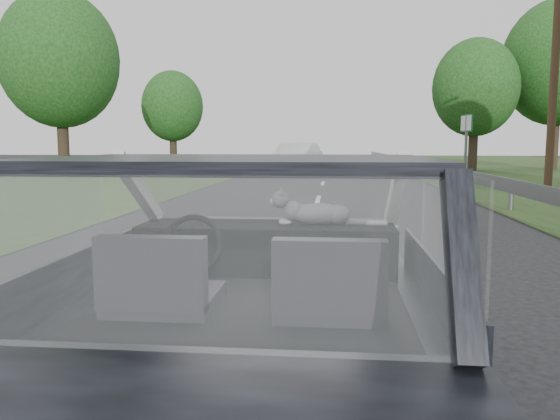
% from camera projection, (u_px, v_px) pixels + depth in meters
% --- Properties ---
extents(subject_car, '(1.80, 4.00, 1.45)m').
position_uv_depth(subject_car, '(252.00, 294.00, 2.83)').
color(subject_car, black).
rests_on(subject_car, ground).
extents(dashboard, '(1.58, 0.45, 0.30)m').
position_uv_depth(dashboard, '(267.00, 248.00, 3.44)').
color(dashboard, black).
rests_on(dashboard, subject_car).
extents(driver_seat, '(0.50, 0.72, 0.42)m').
position_uv_depth(driver_seat, '(159.00, 276.00, 2.57)').
color(driver_seat, black).
rests_on(driver_seat, subject_car).
extents(passenger_seat, '(0.50, 0.72, 0.42)m').
position_uv_depth(passenger_seat, '(329.00, 281.00, 2.49)').
color(passenger_seat, black).
rests_on(passenger_seat, subject_car).
extents(steering_wheel, '(0.36, 0.36, 0.04)m').
position_uv_depth(steering_wheel, '(193.00, 244.00, 3.18)').
color(steering_wheel, black).
rests_on(steering_wheel, dashboard).
extents(cat, '(0.53, 0.19, 0.23)m').
position_uv_depth(cat, '(318.00, 213.00, 3.39)').
color(cat, gray).
rests_on(cat, dashboard).
extents(guardrail, '(0.05, 90.00, 0.32)m').
position_uv_depth(guardrail, '(506.00, 185.00, 12.31)').
color(guardrail, gray).
rests_on(guardrail, ground).
extents(other_car, '(2.77, 5.03, 1.56)m').
position_uv_depth(other_car, '(296.00, 158.00, 27.50)').
color(other_car, silver).
rests_on(other_car, ground).
extents(highway_sign, '(0.26, 1.03, 2.56)m').
position_uv_depth(highway_sign, '(466.00, 150.00, 19.86)').
color(highway_sign, '#18562B').
rests_on(highway_sign, ground).
extents(utility_pole, '(0.29, 0.29, 8.33)m').
position_uv_depth(utility_pole, '(555.00, 64.00, 18.37)').
color(utility_pole, '#4D3225').
rests_on(utility_pole, ground).
extents(tree_2, '(6.05, 6.05, 7.05)m').
position_uv_depth(tree_2, '(475.00, 107.00, 30.11)').
color(tree_2, '#10360E').
rests_on(tree_2, ground).
extents(tree_3, '(8.16, 8.16, 9.45)m').
position_uv_depth(tree_3, '(557.00, 88.00, 31.35)').
color(tree_3, '#10360E').
rests_on(tree_3, ground).
extents(tree_5, '(6.59, 6.59, 8.30)m').
position_uv_depth(tree_5, '(61.00, 87.00, 25.56)').
color(tree_5, '#10360E').
rests_on(tree_5, ground).
extents(tree_6, '(5.26, 5.26, 6.17)m').
position_uv_depth(tree_6, '(173.00, 120.00, 36.53)').
color(tree_6, '#10360E').
rests_on(tree_6, ground).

